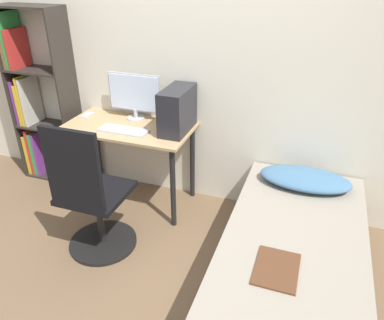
{
  "coord_description": "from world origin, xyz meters",
  "views": [
    {
      "loc": [
        0.97,
        -1.48,
        1.98
      ],
      "look_at": [
        0.2,
        0.68,
        0.75
      ],
      "focal_mm": 35.0,
      "sensor_mm": 36.0,
      "label": 1
    }
  ],
  "objects_px": {
    "office_chair": "(92,204)",
    "keyboard": "(123,131)",
    "bed": "(290,272)",
    "pc_tower": "(177,110)",
    "bookshelf": "(35,104)",
    "monitor": "(134,95)"
  },
  "relations": [
    {
      "from": "bed",
      "to": "monitor",
      "type": "height_order",
      "value": "monitor"
    },
    {
      "from": "keyboard",
      "to": "pc_tower",
      "type": "relative_size",
      "value": 1.0
    },
    {
      "from": "bookshelf",
      "to": "keyboard",
      "type": "distance_m",
      "value": 1.12
    },
    {
      "from": "bookshelf",
      "to": "pc_tower",
      "type": "relative_size",
      "value": 4.01
    },
    {
      "from": "office_chair",
      "to": "keyboard",
      "type": "bearing_deg",
      "value": 94.11
    },
    {
      "from": "monitor",
      "to": "keyboard",
      "type": "distance_m",
      "value": 0.37
    },
    {
      "from": "keyboard",
      "to": "office_chair",
      "type": "bearing_deg",
      "value": -85.89
    },
    {
      "from": "bed",
      "to": "pc_tower",
      "type": "xyz_separation_m",
      "value": [
        -1.06,
        0.76,
        0.69
      ]
    },
    {
      "from": "bed",
      "to": "keyboard",
      "type": "distance_m",
      "value": 1.67
    },
    {
      "from": "bookshelf",
      "to": "office_chair",
      "type": "relative_size",
      "value": 1.54
    },
    {
      "from": "monitor",
      "to": "keyboard",
      "type": "xyz_separation_m",
      "value": [
        0.04,
        -0.3,
        -0.21
      ]
    },
    {
      "from": "office_chair",
      "to": "bed",
      "type": "distance_m",
      "value": 1.44
    },
    {
      "from": "bed",
      "to": "pc_tower",
      "type": "bearing_deg",
      "value": 144.17
    },
    {
      "from": "monitor",
      "to": "pc_tower",
      "type": "distance_m",
      "value": 0.47
    },
    {
      "from": "monitor",
      "to": "pc_tower",
      "type": "bearing_deg",
      "value": -15.74
    },
    {
      "from": "office_chair",
      "to": "bookshelf",
      "type": "bearing_deg",
      "value": 143.0
    },
    {
      "from": "office_chair",
      "to": "pc_tower",
      "type": "xyz_separation_m",
      "value": [
        0.37,
        0.77,
        0.5
      ]
    },
    {
      "from": "office_chair",
      "to": "bed",
      "type": "bearing_deg",
      "value": 0.47
    },
    {
      "from": "keyboard",
      "to": "monitor",
      "type": "bearing_deg",
      "value": 97.35
    },
    {
      "from": "office_chair",
      "to": "bed",
      "type": "relative_size",
      "value": 0.54
    },
    {
      "from": "bookshelf",
      "to": "bed",
      "type": "height_order",
      "value": "bookshelf"
    },
    {
      "from": "keyboard",
      "to": "pc_tower",
      "type": "bearing_deg",
      "value": 22.97
    }
  ]
}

